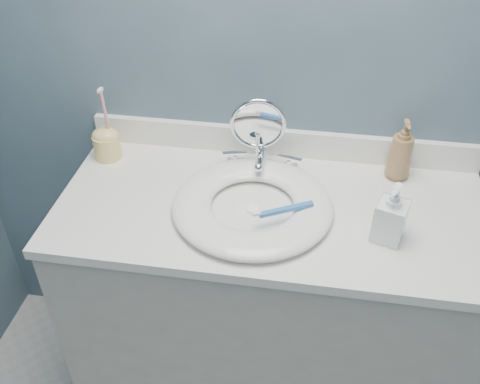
% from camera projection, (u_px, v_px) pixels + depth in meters
% --- Properties ---
extents(back_wall, '(2.20, 0.02, 2.40)m').
position_uv_depth(back_wall, '(286.00, 59.00, 1.53)').
color(back_wall, '#415462').
rests_on(back_wall, ground).
extents(vanity_cabinet, '(1.20, 0.55, 0.85)m').
position_uv_depth(vanity_cabinet, '(266.00, 310.00, 1.79)').
color(vanity_cabinet, '#BBB8AB').
rests_on(vanity_cabinet, ground).
extents(countertop, '(1.22, 0.57, 0.03)m').
position_uv_depth(countertop, '(271.00, 209.00, 1.52)').
color(countertop, white).
rests_on(countertop, vanity_cabinet).
extents(backsplash, '(1.22, 0.02, 0.09)m').
position_uv_depth(backsplash, '(281.00, 142.00, 1.69)').
color(backsplash, white).
rests_on(backsplash, countertop).
extents(basin, '(0.45, 0.45, 0.04)m').
position_uv_depth(basin, '(252.00, 205.00, 1.49)').
color(basin, white).
rests_on(basin, countertop).
extents(drain, '(0.04, 0.04, 0.01)m').
position_uv_depth(drain, '(252.00, 209.00, 1.49)').
color(drain, silver).
rests_on(drain, countertop).
extents(faucet, '(0.25, 0.13, 0.07)m').
position_uv_depth(faucet, '(261.00, 163.00, 1.63)').
color(faucet, silver).
rests_on(faucet, countertop).
extents(makeup_mirror, '(0.17, 0.09, 0.25)m').
position_uv_depth(makeup_mirror, '(258.00, 132.00, 1.57)').
color(makeup_mirror, silver).
rests_on(makeup_mirror, countertop).
extents(soap_bottle_amber, '(0.08, 0.08, 0.19)m').
position_uv_depth(soap_bottle_amber, '(401.00, 150.00, 1.57)').
color(soap_bottle_amber, olive).
rests_on(soap_bottle_amber, countertop).
extents(soap_bottle_clear, '(0.10, 0.10, 0.17)m').
position_uv_depth(soap_bottle_clear, '(392.00, 213.00, 1.36)').
color(soap_bottle_clear, white).
rests_on(soap_bottle_clear, countertop).
extents(toothbrush_holder, '(0.09, 0.09, 0.24)m').
position_uv_depth(toothbrush_holder, '(106.00, 142.00, 1.67)').
color(toothbrush_holder, '#F5D17A').
rests_on(toothbrush_holder, countertop).
extents(toothbrush_lying, '(0.16, 0.09, 0.02)m').
position_uv_depth(toothbrush_lying, '(284.00, 210.00, 1.43)').
color(toothbrush_lying, '#3470B8').
rests_on(toothbrush_lying, basin).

